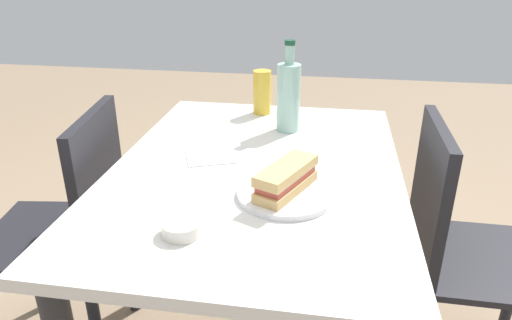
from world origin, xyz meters
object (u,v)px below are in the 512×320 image
at_px(plate_near, 286,194).
at_px(beer_glass, 262,92).
at_px(chair_near, 457,246).
at_px(chair_far, 74,224).
at_px(dining_table, 256,206).
at_px(baguette_sandwich_near, 286,178).
at_px(water_bottle, 288,96).
at_px(olive_bowl, 182,228).
at_px(knife_near, 266,186).

distance_m(plate_near, beer_glass, 0.64).
bearing_deg(chair_near, chair_far, 93.48).
xyz_separation_m(chair_far, chair_near, (0.07, -1.18, 0.00)).
relative_size(dining_table, baguette_sandwich_near, 5.34).
bearing_deg(water_bottle, beer_glass, 34.51).
xyz_separation_m(baguette_sandwich_near, beer_glass, (0.61, 0.15, 0.03)).
xyz_separation_m(chair_near, plate_near, (-0.24, 0.49, 0.26)).
relative_size(chair_far, water_bottle, 2.97).
relative_size(plate_near, baguette_sandwich_near, 1.14).
distance_m(dining_table, beer_glass, 0.50).
bearing_deg(baguette_sandwich_near, plate_near, 90.00).
bearing_deg(beer_glass, water_bottle, -145.49).
height_order(dining_table, baguette_sandwich_near, baguette_sandwich_near).
relative_size(chair_near, water_bottle, 2.97).
relative_size(plate_near, olive_bowl, 2.75).
bearing_deg(dining_table, chair_far, 88.88).
xyz_separation_m(dining_table, chair_far, (0.01, 0.59, -0.13)).
height_order(chair_far, baguette_sandwich_near, chair_far).
xyz_separation_m(water_bottle, olive_bowl, (-0.65, 0.16, -0.10)).
height_order(dining_table, plate_near, plate_near).
height_order(plate_near, knife_near, knife_near).
relative_size(plate_near, water_bottle, 0.81).
distance_m(water_bottle, olive_bowl, 0.68).
bearing_deg(chair_far, plate_near, -103.78).
distance_m(chair_far, baguette_sandwich_near, 0.77).
xyz_separation_m(chair_near, beer_glass, (0.37, 0.64, 0.33)).
relative_size(chair_far, beer_glass, 5.57).
bearing_deg(knife_near, baguette_sandwich_near, -101.72).
xyz_separation_m(knife_near, olive_bowl, (-0.21, 0.15, -0.00)).
height_order(dining_table, olive_bowl, olive_bowl).
height_order(chair_far, plate_near, chair_far).
relative_size(knife_near, beer_glass, 1.15).
distance_m(chair_near, water_bottle, 0.68).
height_order(chair_near, knife_near, chair_near).
xyz_separation_m(chair_near, knife_near, (-0.23, 0.54, 0.27)).
distance_m(water_bottle, beer_glass, 0.20).
bearing_deg(dining_table, beer_glass, 6.57).
relative_size(chair_far, olive_bowl, 10.14).
bearing_deg(dining_table, olive_bowl, 164.35).
height_order(chair_near, plate_near, chair_near).
bearing_deg(beer_glass, chair_far, 129.75).
bearing_deg(chair_near, baguette_sandwich_near, 116.12).
xyz_separation_m(chair_far, baguette_sandwich_near, (-0.17, -0.69, 0.30)).
bearing_deg(olive_bowl, knife_near, -35.30).
bearing_deg(beer_glass, dining_table, -173.43).
relative_size(chair_near, baguette_sandwich_near, 4.21).
bearing_deg(olive_bowl, chair_far, 53.19).
bearing_deg(chair_near, dining_table, 98.05).
bearing_deg(knife_near, chair_near, -66.96).
relative_size(water_bottle, olive_bowl, 3.42).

